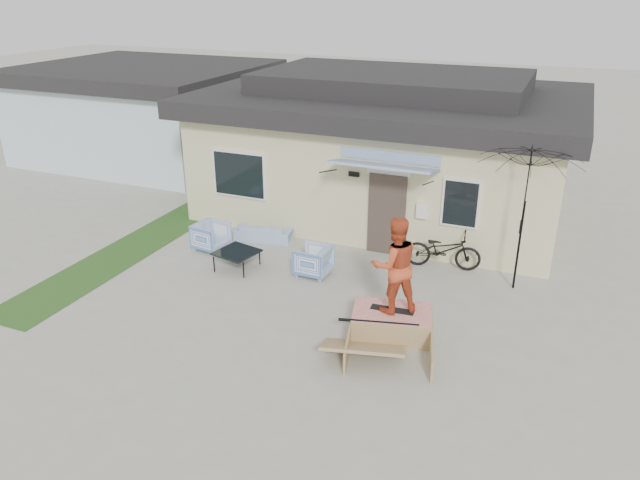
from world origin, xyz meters
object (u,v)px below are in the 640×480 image
at_px(loveseat, 263,229).
at_px(patio_umbrella, 523,216).
at_px(skater, 395,263).
at_px(skate_ramp, 392,323).
at_px(coffee_table, 237,260).
at_px(armchair_right, 313,259).
at_px(armchair_left, 211,235).
at_px(skateboard, 392,309).
at_px(bicycle, 443,246).

height_order(loveseat, patio_umbrella, patio_umbrella).
distance_m(patio_umbrella, skater, 3.57).
bearing_deg(loveseat, skater, 134.28).
xyz_separation_m(skate_ramp, skater, (-0.01, 0.05, 1.27)).
bearing_deg(patio_umbrella, coffee_table, -166.33).
bearing_deg(skater, patio_umbrella, -159.31).
bearing_deg(patio_umbrella, armchair_right, -165.91).
distance_m(armchair_left, skater, 6.00).
bearing_deg(skate_ramp, skateboard, 90.00).
distance_m(loveseat, patio_umbrella, 6.72).
height_order(armchair_left, patio_umbrella, patio_umbrella).
xyz_separation_m(patio_umbrella, skateboard, (-2.02, -2.93, -1.21)).
bearing_deg(skate_ramp, skater, 90.00).
distance_m(bicycle, patio_umbrella, 2.13).
distance_m(coffee_table, skater, 4.71).
bearing_deg(coffee_table, skateboard, -17.91).
bearing_deg(armchair_left, skateboard, -103.76).
height_order(skate_ramp, skateboard, skateboard).
distance_m(armchair_left, bicycle, 5.91).
relative_size(bicycle, skate_ramp, 0.89).
distance_m(armchair_right, skater, 3.26).
distance_m(skateboard, skater, 0.99).
distance_m(skate_ramp, skater, 1.27).
xyz_separation_m(loveseat, armchair_right, (2.06, -1.39, 0.10)).
distance_m(coffee_table, patio_umbrella, 6.69).
bearing_deg(loveseat, armchair_left, 37.41).
distance_m(armchair_left, armchair_right, 3.04).
height_order(armchair_left, skateboard, armchair_left).
bearing_deg(skateboard, armchair_right, 140.04).
relative_size(armchair_right, skater, 0.41).
relative_size(armchair_right, coffee_table, 0.88).
relative_size(bicycle, skater, 0.94).
relative_size(armchair_left, patio_umbrella, 0.31).
height_order(coffee_table, bicycle, bicycle).
distance_m(loveseat, armchair_left, 1.44).
bearing_deg(loveseat, armchair_right, 135.42).
distance_m(armchair_left, skate_ramp, 5.92).
bearing_deg(skater, loveseat, -69.91).
height_order(patio_umbrella, skater, skater).
distance_m(loveseat, skate_ramp, 5.58).
xyz_separation_m(patio_umbrella, skater, (-2.02, -2.93, -0.22)).
relative_size(armchair_right, skate_ramp, 0.39).
distance_m(armchair_left, patio_umbrella, 7.68).
bearing_deg(skate_ramp, armchair_right, 129.27).
relative_size(loveseat, skater, 0.80).
bearing_deg(skateboard, coffee_table, 158.24).
height_order(loveseat, skate_ramp, loveseat).
bearing_deg(skateboard, bicycle, 81.31).
height_order(armchair_left, skater, skater).
bearing_deg(skateboard, skater, 0.00).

